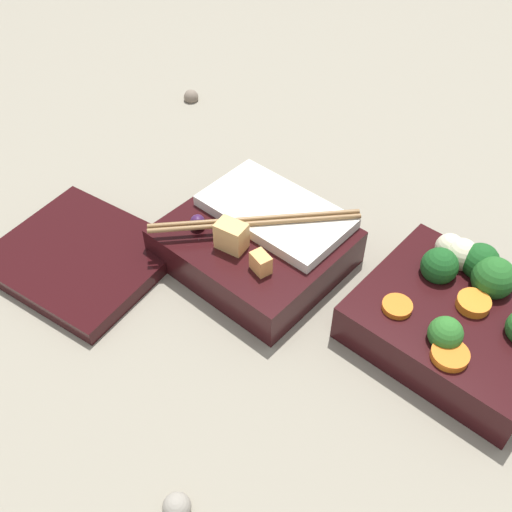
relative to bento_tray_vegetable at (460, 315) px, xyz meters
The scene contains 6 objects.
ground_plane 0.10m from the bento_tray_vegetable, 17.87° to the left, with size 3.00×3.00×0.00m, color gray.
bento_tray_vegetable is the anchor object (origin of this frame).
bento_tray_rice 0.22m from the bento_tray_vegetable, 13.65° to the left, with size 0.18×0.17×0.07m.
bento_lid 0.39m from the bento_tray_vegetable, 27.53° to the left, with size 0.17×0.15×0.02m, color black.
pebble_0 0.30m from the bento_tray_vegetable, 75.68° to the left, with size 0.02×0.02×0.02m, color gray.
pebble_1 0.51m from the bento_tray_vegetable, 14.55° to the right, with size 0.02×0.02×0.02m, color #7A6B5B.
Camera 1 is at (-0.19, 0.36, 0.47)m, focal length 42.00 mm.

